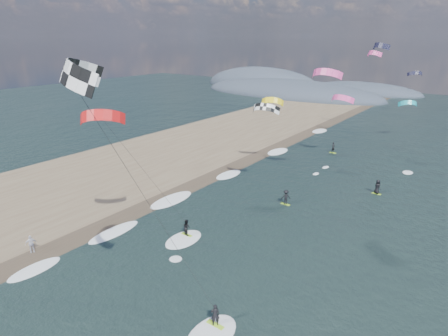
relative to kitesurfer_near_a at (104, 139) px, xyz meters
The scene contains 10 objects.
ground 14.06m from the kitesurfer_near_a, 132.07° to the left, with size 260.00×260.00×0.00m, color black.
sand_strip 32.51m from the kitesurfer_near_a, 154.15° to the left, with size 26.00×240.00×0.00m, color brown.
wet_sand_strip 23.71m from the kitesurfer_near_a, 138.57° to the left, with size 3.00×240.00×0.00m, color #382D23.
coastal_hills 121.25m from the kitesurfer_near_a, 113.19° to the left, with size 80.00×41.00×15.00m.
kitesurfer_near_a is the anchor object (origin of this frame).
kitesurfer_near_b 13.25m from the kitesurfer_near_a, 136.31° to the left, with size 6.98×9.10×13.51m.
far_kitesurfers 34.66m from the kitesurfer_near_a, 90.48° to the left, with size 11.97×23.87×1.84m.
bg_kite_field 51.74m from the kitesurfer_near_a, 94.01° to the left, with size 15.22×67.83×11.25m.
shoreline_surf 25.95m from the kitesurfer_near_a, 127.24° to the left, with size 2.40×79.40×0.11m.
beach_walker 20.30m from the kitesurfer_near_a, behind, with size 0.98×0.41×1.67m, color silver.
Camera 1 is at (18.33, -13.85, 18.39)m, focal length 30.00 mm.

